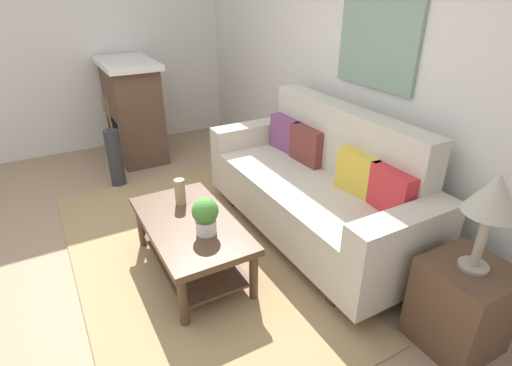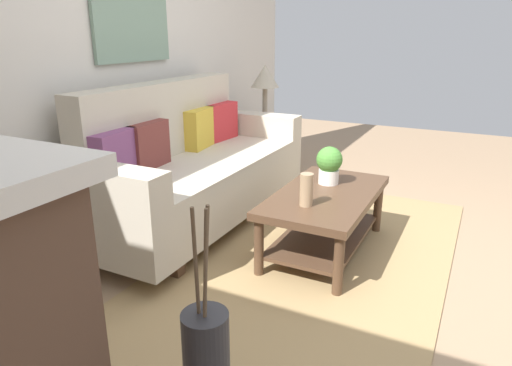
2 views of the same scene
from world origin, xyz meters
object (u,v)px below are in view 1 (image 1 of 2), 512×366
at_px(throw_pillow_maroon, 307,145).
at_px(floor_vase, 115,158).
at_px(fireplace, 133,110).
at_px(framed_painting, 378,36).
at_px(tabletop_vase, 180,192).
at_px(throw_pillow_plum, 287,134).
at_px(throw_pillow_crimson, 392,191).
at_px(couch, 317,189).
at_px(table_lamp, 494,198).
at_px(coffee_table, 191,235).
at_px(side_table, 461,306).
at_px(potted_plant_tabletop, 205,215).
at_px(throw_pillow_mustard, 359,173).

relative_size(throw_pillow_maroon, floor_vase, 0.59).
xyz_separation_m(throw_pillow_maroon, fireplace, (-2.14, -1.00, -0.09)).
bearing_deg(floor_vase, framed_painting, 44.57).
bearing_deg(tabletop_vase, throw_pillow_maroon, 90.62).
bearing_deg(tabletop_vase, framed_painting, 78.30).
distance_m(throw_pillow_plum, throw_pillow_crimson, 1.31).
height_order(couch, table_lamp, table_lamp).
relative_size(throw_pillow_maroon, throw_pillow_crimson, 1.00).
relative_size(coffee_table, side_table, 1.96).
bearing_deg(potted_plant_tabletop, side_table, 41.69).
distance_m(throw_pillow_maroon, coffee_table, 1.31).
bearing_deg(tabletop_vase, throw_pillow_mustard, 61.44).
distance_m(throw_pillow_plum, coffee_table, 1.42).
bearing_deg(throw_pillow_crimson, throw_pillow_maroon, 180.00).
bearing_deg(fireplace, framed_painting, 28.55).
xyz_separation_m(potted_plant_tabletop, table_lamp, (1.21, 1.08, 0.42)).
relative_size(potted_plant_tabletop, side_table, 0.47).
xyz_separation_m(throw_pillow_maroon, potted_plant_tabletop, (0.48, -1.17, -0.11)).
bearing_deg(floor_vase, table_lamp, 22.65).
height_order(couch, throw_pillow_plum, couch).
bearing_deg(potted_plant_tabletop, throw_pillow_plum, 124.73).
relative_size(couch, floor_vase, 3.48).
distance_m(throw_pillow_crimson, side_table, 0.82).
bearing_deg(coffee_table, framed_painting, 88.65).
relative_size(tabletop_vase, floor_vase, 0.33).
bearing_deg(throw_pillow_plum, potted_plant_tabletop, -55.27).
distance_m(throw_pillow_maroon, fireplace, 2.37).
xyz_separation_m(throw_pillow_plum, coffee_table, (0.62, -1.22, -0.37)).
relative_size(couch, framed_painting, 2.68).
bearing_deg(tabletop_vase, throw_pillow_plum, 106.08).
bearing_deg(table_lamp, framed_painting, 162.39).
height_order(throw_pillow_crimson, tabletop_vase, throw_pillow_crimson).
distance_m(couch, throw_pillow_mustard, 0.43).
bearing_deg(couch, throw_pillow_crimson, 10.89).
height_order(throw_pillow_mustard, fireplace, fireplace).
bearing_deg(side_table, framed_painting, 162.39).
bearing_deg(throw_pillow_crimson, table_lamp, -7.42).
bearing_deg(floor_vase, coffee_table, 5.94).
height_order(throw_pillow_mustard, coffee_table, throw_pillow_mustard).
height_order(couch, tabletop_vase, couch).
distance_m(coffee_table, floor_vase, 1.74).
relative_size(coffee_table, framed_painting, 1.38).
bearing_deg(table_lamp, couch, -178.56).
relative_size(tabletop_vase, table_lamp, 0.36).
bearing_deg(throw_pillow_plum, tabletop_vase, -73.92).
xyz_separation_m(throw_pillow_maroon, framed_painting, (0.33, 0.34, 0.91)).
height_order(throw_pillow_crimson, fireplace, fireplace).
height_order(tabletop_vase, framed_painting, framed_painting).
distance_m(couch, throw_pillow_crimson, 0.71).
xyz_separation_m(throw_pillow_crimson, table_lamp, (0.71, -0.09, 0.31)).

